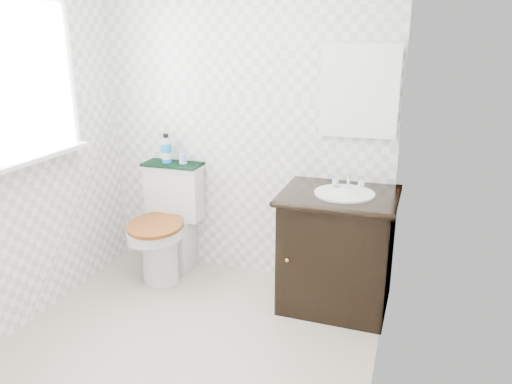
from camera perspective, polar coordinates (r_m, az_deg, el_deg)
The scene contains 12 objects.
floor at distance 3.13m, azimuth -8.78°, elevation -18.11°, with size 2.40×2.40×0.00m, color #BBAC97.
wall_back at distance 3.70m, azimuth -1.21°, elevation 8.05°, with size 2.40×2.40×0.00m, color white.
wall_right at distance 2.32m, azimuth 14.75°, elevation 1.64°, with size 2.40×2.40×0.00m, color white.
window at distance 3.39m, azimuth -24.79°, elevation 11.56°, with size 0.02×0.70×0.90m, color white.
mirror at distance 3.45m, azimuth 11.73°, elevation 11.20°, with size 0.50×0.02×0.60m, color silver.
toilet at distance 3.94m, azimuth -10.00°, elevation -4.18°, with size 0.50×0.68×0.85m.
vanity at distance 3.46m, azimuth 9.33°, elevation -6.16°, with size 0.76×0.65×0.92m.
trash_bin at distance 3.82m, azimuth 4.17°, elevation -8.25°, with size 0.24×0.21×0.30m.
towel at distance 3.89m, azimuth -9.52°, elevation 3.16°, with size 0.45×0.22×0.02m, color black.
mouthwash_bottle at distance 3.90m, azimuth -10.19°, elevation 4.82°, with size 0.08×0.08×0.22m.
cup at distance 3.85m, azimuth -8.35°, elevation 3.82°, with size 0.06×0.06×0.08m, color #7DA1CE.
soap_bar at distance 3.40m, azimuth 9.26°, elevation 0.58°, with size 0.07×0.05×0.02m, color #16626C.
Camera 1 is at (1.22, -2.24, 1.82)m, focal length 35.00 mm.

